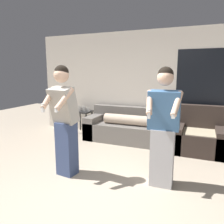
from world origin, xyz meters
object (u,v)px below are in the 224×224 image
Objects in this scene: side_table at (83,114)px; person_left at (64,120)px; couch at (128,128)px; person_right at (163,127)px; armchair at (199,137)px.

side_table is 0.43× the size of person_left.
person_left is at bearing -66.43° from side_table.
person_right is at bearing -58.67° from couch.
person_right is (2.55, -2.10, 0.38)m from side_table.
person_left reaches higher than couch.
armchair is at bearing 74.74° from person_right.
couch is 2.70× the size of side_table.
couch is 1.15× the size of person_left.
armchair is 0.56× the size of person_right.
person_left is (1.03, -2.36, 0.41)m from side_table.
armchair is at bearing -6.29° from side_table.
armchair is 2.92m from person_left.
person_left is at bearing -170.38° from person_right.
person_right is (-0.48, -1.77, 0.59)m from armchair.
armchair reaches higher than side_table.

